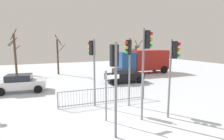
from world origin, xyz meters
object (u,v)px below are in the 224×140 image
at_px(traffic_light_foreground_left, 129,57).
at_px(bare_tree_centre, 58,56).
at_px(direction_sign_post, 107,93).
at_px(delivery_truck, 143,60).
at_px(traffic_light_rear_right, 146,54).
at_px(traffic_light_mid_right, 93,57).
at_px(bare_tree_left, 15,52).
at_px(traffic_light_foreground_right, 173,61).
at_px(car_white_trailing, 21,83).
at_px(traffic_light_rear_left, 114,68).
at_px(car_black_mid, 124,75).
at_px(bare_tree_right, 136,54).

xyz_separation_m(traffic_light_foreground_left, bare_tree_centre, (-2.66, 14.20, -0.71)).
xyz_separation_m(direction_sign_post, delivery_truck, (10.02, 12.05, 0.24)).
bearing_deg(traffic_light_rear_right, traffic_light_mid_right, -147.56).
bearing_deg(bare_tree_left, delivery_truck, -22.46).
relative_size(traffic_light_mid_right, traffic_light_foreground_right, 1.01).
bearing_deg(car_white_trailing, traffic_light_foreground_left, -39.09).
height_order(traffic_light_mid_right, traffic_light_foreground_left, traffic_light_foreground_left).
bearing_deg(traffic_light_foreground_left, traffic_light_mid_right, 29.99).
bearing_deg(direction_sign_post, traffic_light_rear_left, -102.17).
relative_size(traffic_light_rear_right, traffic_light_mid_right, 1.11).
distance_m(car_black_mid, delivery_truck, 6.68).
xyz_separation_m(traffic_light_mid_right, car_black_mid, (4.95, 5.31, -2.37)).
bearing_deg(car_white_trailing, traffic_light_rear_left, -59.90).
relative_size(traffic_light_foreground_right, bare_tree_centre, 0.82).
height_order(car_black_mid, car_white_trailing, same).
bearing_deg(traffic_light_foreground_left, traffic_light_rear_right, 143.36).
bearing_deg(traffic_light_rear_left, car_black_mid, 60.45).
xyz_separation_m(traffic_light_foreground_left, direction_sign_post, (-2.00, -1.45, -1.67)).
relative_size(bare_tree_centre, bare_tree_right, 1.12).
height_order(traffic_light_mid_right, direction_sign_post, traffic_light_mid_right).
bearing_deg(traffic_light_rear_right, car_white_trailing, -141.86).
bearing_deg(traffic_light_rear_right, traffic_light_foreground_right, 78.56).
xyz_separation_m(direction_sign_post, bare_tree_centre, (-0.66, 15.66, 0.96)).
bearing_deg(traffic_light_rear_right, traffic_light_rear_left, -65.28).
bearing_deg(bare_tree_left, bare_tree_right, 1.08).
height_order(traffic_light_foreground_left, delivery_truck, traffic_light_foreground_left).
bearing_deg(car_black_mid, traffic_light_rear_left, -116.78).
distance_m(traffic_light_rear_right, bare_tree_right, 22.60).
bearing_deg(traffic_light_mid_right, bare_tree_centre, 65.26).
height_order(traffic_light_rear_left, bare_tree_left, bare_tree_left).
bearing_deg(bare_tree_centre, direction_sign_post, -87.57).
bearing_deg(traffic_light_mid_right, bare_tree_right, 24.02).
bearing_deg(traffic_light_mid_right, traffic_light_rear_left, -121.80).
height_order(traffic_light_foreground_right, delivery_truck, traffic_light_foreground_right).
xyz_separation_m(traffic_light_rear_left, delivery_truck, (10.31, 13.58, -1.24)).
distance_m(traffic_light_foreground_left, delivery_truck, 13.37).
relative_size(delivery_truck, bare_tree_left, 1.19).
height_order(traffic_light_rear_left, car_white_trailing, traffic_light_rear_left).
bearing_deg(bare_tree_left, traffic_light_rear_right, -68.17).
bearing_deg(traffic_light_foreground_left, car_black_mid, -57.54).
relative_size(traffic_light_rear_left, car_white_trailing, 1.03).
xyz_separation_m(traffic_light_rear_left, traffic_light_foreground_left, (2.29, 2.98, 0.19)).
bearing_deg(traffic_light_foreground_right, traffic_light_foreground_left, -134.28).
xyz_separation_m(traffic_light_rear_left, car_white_trailing, (-4.26, 9.57, -2.21)).
relative_size(direction_sign_post, bare_tree_left, 0.44).
height_order(car_white_trailing, bare_tree_right, bare_tree_right).
xyz_separation_m(traffic_light_rear_right, traffic_light_mid_right, (-1.85, 3.11, -0.33)).
bearing_deg(car_black_mid, traffic_light_rear_right, -107.68).
height_order(traffic_light_rear_left, car_black_mid, traffic_light_rear_left).
height_order(traffic_light_rear_left, bare_tree_right, bare_tree_right).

